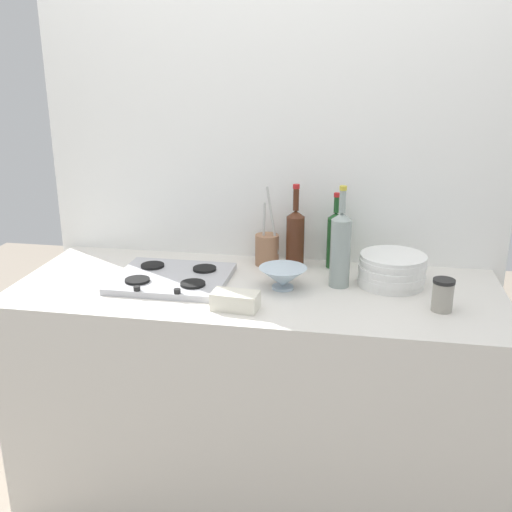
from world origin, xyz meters
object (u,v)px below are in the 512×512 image
stovetop_hob (172,278)px  condiment_jar_front (443,295)px  utensil_crock (267,249)px  wine_bottle_mid_right (295,237)px  butter_dish (235,301)px  mixing_bowl (283,277)px  wine_bottle_leftmost (340,248)px  wine_bottle_mid_left (335,239)px  plate_stack (392,270)px

stovetop_hob → condiment_jar_front: size_ratio=3.81×
stovetop_hob → utensil_crock: bearing=38.6°
condiment_jar_front → wine_bottle_mid_right: bearing=146.5°
butter_dish → condiment_jar_front: size_ratio=1.40×
stovetop_hob → condiment_jar_front: (0.97, -0.10, 0.04)m
mixing_bowl → condiment_jar_front: bearing=-10.7°
wine_bottle_leftmost → butter_dish: 0.45m
wine_bottle_leftmost → utensil_crock: 0.37m
wine_bottle_mid_right → utensil_crock: 0.13m
butter_dish → wine_bottle_leftmost: bearing=40.0°
wine_bottle_leftmost → wine_bottle_mid_left: size_ratio=1.23×
wine_bottle_leftmost → butter_dish: size_ratio=2.42×
wine_bottle_mid_right → mixing_bowl: size_ratio=1.91×
plate_stack → wine_bottle_mid_right: size_ratio=0.74×
stovetop_hob → wine_bottle_mid_left: wine_bottle_mid_left is taller
plate_stack → butter_dish: plate_stack is taller
utensil_crock → mixing_bowl: bearing=-68.6°
wine_bottle_mid_left → utensil_crock: utensil_crock is taller
plate_stack → butter_dish: (-0.52, -0.32, -0.03)m
plate_stack → utensil_crock: (-0.49, 0.15, 0.01)m
plate_stack → wine_bottle_mid_right: wine_bottle_mid_right is taller
wine_bottle_mid_right → mixing_bowl: bearing=-93.4°
condiment_jar_front → plate_stack: bearing=126.7°
wine_bottle_leftmost → wine_bottle_mid_right: size_ratio=1.11×
stovetop_hob → condiment_jar_front: bearing=-6.0°
stovetop_hob → mixing_bowl: size_ratio=2.39×
utensil_crock → stovetop_hob: bearing=-141.4°
plate_stack → stovetop_hob: bearing=-172.4°
stovetop_hob → wine_bottle_mid_right: wine_bottle_mid_right is taller
plate_stack → mixing_bowl: 0.41m
condiment_jar_front → wine_bottle_mid_left: bearing=135.0°
stovetop_hob → utensil_crock: size_ratio=1.30×
plate_stack → butter_dish: bearing=-148.5°
mixing_bowl → utensil_crock: bearing=111.4°
wine_bottle_leftmost → utensil_crock: bearing=147.8°
wine_bottle_mid_right → mixing_bowl: wine_bottle_mid_right is taller
wine_bottle_leftmost → condiment_jar_front: 0.40m
wine_bottle_mid_left → condiment_jar_front: 0.54m
wine_bottle_mid_left → mixing_bowl: size_ratio=1.73×
wine_bottle_mid_right → butter_dish: bearing=-107.6°
wine_bottle_leftmost → plate_stack: bearing=12.4°
plate_stack → utensil_crock: size_ratio=0.77×
condiment_jar_front → wine_bottle_leftmost: bearing=154.0°
plate_stack → wine_bottle_mid_right: bearing=159.3°
wine_bottle_mid_left → plate_stack: bearing=-37.0°
plate_stack → wine_bottle_leftmost: 0.21m
wine_bottle_mid_right → butter_dish: wine_bottle_mid_right is taller
stovetop_hob → wine_bottle_leftmost: (0.62, 0.07, 0.13)m
butter_dish → utensil_crock: size_ratio=0.48×
mixing_bowl → butter_dish: size_ratio=1.14×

